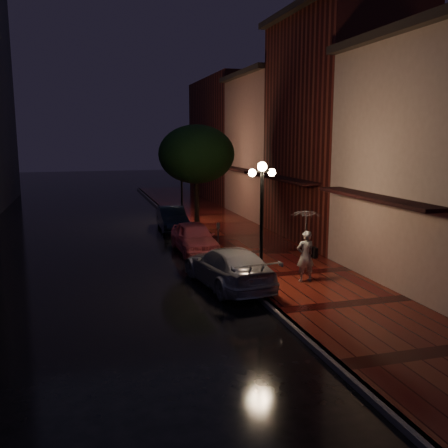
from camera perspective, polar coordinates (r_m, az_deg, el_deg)
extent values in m
plane|color=black|center=(22.10, -1.12, -3.90)|extent=(120.00, 120.00, 0.00)
cube|color=#440D0C|center=(22.74, 4.37, -3.33)|extent=(4.50, 60.00, 0.15)
cube|color=#595451|center=(22.08, -1.13, -3.71)|extent=(0.25, 60.00, 0.15)
cube|color=#511914|center=(25.95, 13.01, 10.17)|extent=(5.00, 8.00, 11.00)
cube|color=#8C5951|center=(33.19, 6.20, 8.53)|extent=(5.00, 8.00, 9.00)
cube|color=#511914|center=(42.61, 1.09, 9.56)|extent=(5.00, 12.00, 10.00)
cylinder|color=black|center=(17.08, 4.29, -0.66)|extent=(0.12, 0.12, 4.00)
cylinder|color=black|center=(17.51, 4.22, -6.62)|extent=(0.36, 0.36, 0.30)
cube|color=black|center=(16.83, 4.38, 6.05)|extent=(0.70, 0.08, 0.08)
sphere|color=#FFDA99|center=(16.82, 4.39, 6.56)|extent=(0.32, 0.32, 0.32)
sphere|color=#FFDA99|center=(16.71, 3.25, 5.86)|extent=(0.26, 0.26, 0.26)
sphere|color=#FFDA99|center=(16.96, 5.50, 5.89)|extent=(0.26, 0.26, 0.26)
cylinder|color=black|center=(30.47, -4.85, 4.00)|extent=(0.12, 0.12, 4.00)
cylinder|color=black|center=(30.72, -4.80, 0.57)|extent=(0.36, 0.36, 0.30)
cube|color=black|center=(30.33, -4.91, 7.76)|extent=(0.70, 0.08, 0.08)
sphere|color=#FFDA99|center=(30.33, -4.91, 8.04)|extent=(0.32, 0.32, 0.32)
sphere|color=#FFDA99|center=(30.27, -5.56, 7.65)|extent=(0.26, 0.26, 0.26)
sphere|color=#FFDA99|center=(30.40, -4.25, 7.68)|extent=(0.26, 0.26, 0.26)
cylinder|color=black|center=(27.65, -3.12, 2.58)|extent=(0.28, 0.28, 3.20)
ellipsoid|color=black|center=(27.44, -3.18, 7.97)|extent=(4.16, 4.16, 3.20)
sphere|color=black|center=(28.21, -2.04, 6.82)|extent=(1.80, 1.80, 1.80)
sphere|color=black|center=(26.65, -4.10, 6.83)|extent=(1.80, 1.80, 1.80)
imported|color=#DC5A64|center=(23.06, -3.42, -1.54)|extent=(1.74, 4.15, 1.40)
imported|color=black|center=(28.73, -5.97, 0.64)|extent=(1.57, 4.11, 1.34)
imported|color=#96969D|center=(17.82, 0.50, -4.94)|extent=(2.59, 5.10, 1.42)
imported|color=white|center=(18.10, 9.28, -3.63)|extent=(0.68, 0.45, 1.85)
imported|color=silver|center=(17.87, 9.39, 0.03)|extent=(1.08, 1.10, 0.99)
cylinder|color=black|center=(18.01, 9.32, -2.29)|extent=(0.02, 0.02, 1.48)
cube|color=black|center=(18.16, 10.25, -3.21)|extent=(0.15, 0.35, 0.37)
cylinder|color=black|center=(21.86, -0.68, -2.02)|extent=(0.07, 0.07, 1.21)
cube|color=black|center=(21.73, -0.68, -0.18)|extent=(0.14, 0.11, 0.24)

